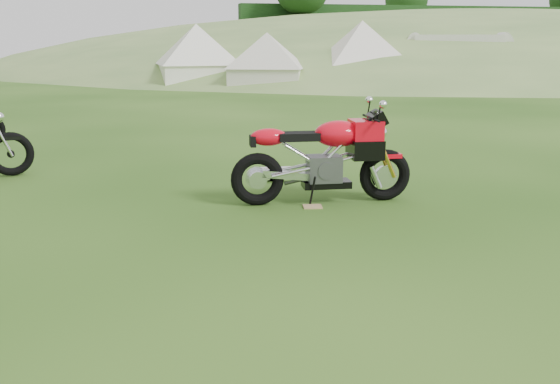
{
  "coord_description": "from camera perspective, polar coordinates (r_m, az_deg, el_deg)",
  "views": [
    {
      "loc": [
        -1.04,
        -5.08,
        1.89
      ],
      "look_at": [
        0.17,
        0.4,
        0.51
      ],
      "focal_mm": 40.0,
      "sensor_mm": 36.0,
      "label": 1
    }
  ],
  "objects": [
    {
      "name": "tent_right",
      "position": [
        25.93,
        7.46,
        12.43
      ],
      "size": [
        3.17,
        3.17,
        2.61
      ],
      "primitive_type": null,
      "rotation": [
        0.0,
        0.0,
        -0.05
      ],
      "color": "white",
      "rests_on": "ground"
    },
    {
      "name": "plywood_board",
      "position": [
        7.19,
        3.0,
        -1.34
      ],
      "size": [
        0.24,
        0.2,
        0.02
      ],
      "primitive_type": "cube",
      "rotation": [
        0.0,
        0.0,
        -0.14
      ],
      "color": "tan",
      "rests_on": "ground"
    },
    {
      "name": "hedgerow",
      "position": [
        51.61,
        16.91,
        11.15
      ],
      "size": [
        36.0,
        1.2,
        8.6
      ],
      "primitive_type": null,
      "color": "black",
      "rests_on": "ground"
    },
    {
      "name": "tent_mid",
      "position": [
        24.46,
        -1.19,
        12.11
      ],
      "size": [
        3.39,
        3.39,
        2.31
      ],
      "primitive_type": null,
      "rotation": [
        0.0,
        0.0,
        -0.33
      ],
      "color": "silver",
      "rests_on": "ground"
    },
    {
      "name": "tent_left",
      "position": [
        26.04,
        -7.6,
        12.35
      ],
      "size": [
        3.11,
        3.11,
        2.54
      ],
      "primitive_type": null,
      "rotation": [
        0.0,
        0.0,
        0.06
      ],
      "color": "white",
      "rests_on": "ground"
    },
    {
      "name": "sport_motorcycle",
      "position": [
        7.29,
        3.91,
        3.72
      ],
      "size": [
        2.07,
        0.64,
        1.23
      ],
      "primitive_type": null,
      "rotation": [
        0.0,
        0.0,
        -0.06
      ],
      "color": "red",
      "rests_on": "ground"
    },
    {
      "name": "caravan",
      "position": [
        28.4,
        15.84,
        11.64
      ],
      "size": [
        4.93,
        3.62,
        2.11
      ],
      "primitive_type": null,
      "rotation": [
        0.0,
        0.0,
        -0.4
      ],
      "color": "silver",
      "rests_on": "ground"
    },
    {
      "name": "hillside",
      "position": [
        51.61,
        16.91,
        11.15
      ],
      "size": [
        80.0,
        64.0,
        8.0
      ],
      "primitive_type": "ellipsoid",
      "color": "#5C8443",
      "rests_on": "ground"
    },
    {
      "name": "ground",
      "position": [
        5.52,
        -0.83,
        -6.17
      ],
      "size": [
        120.0,
        120.0,
        0.0
      ],
      "primitive_type": "plane",
      "color": "#1C410E",
      "rests_on": "ground"
    }
  ]
}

